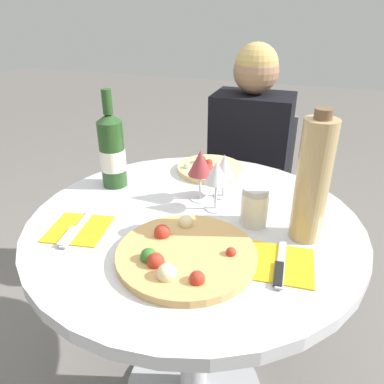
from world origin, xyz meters
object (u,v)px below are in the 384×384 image
Objects in this scene: seated_diner at (244,192)px; wine_bottle at (112,151)px; dining_table at (194,266)px; tall_carafe at (313,181)px; chair_behind_diner at (248,201)px; pizza_large at (184,254)px.

wine_bottle is at bearing 58.10° from seated_diner.
dining_table is at bearing 88.73° from seated_diner.
wine_bottle is 0.94× the size of tall_carafe.
tall_carafe is (0.29, -0.65, 0.39)m from seated_diner.
chair_behind_diner reaches higher than pizza_large.
wine_bottle reaches higher than dining_table.
pizza_large is at bearing -40.13° from wine_bottle.
seated_diner reaches higher than dining_table.
seated_diner is at bearing 58.10° from wine_bottle.
seated_diner is (0.01, 0.66, -0.06)m from dining_table.
seated_diner is 0.73m from wine_bottle.
seated_diner reaches higher than chair_behind_diner.
chair_behind_diner is at bearing 88.95° from dining_table.
dining_table is 1.13× the size of chair_behind_diner.
chair_behind_diner is 2.44× the size of tall_carafe.
tall_carafe reaches higher than chair_behind_diner.
wine_bottle is at bearing 139.87° from pizza_large.
tall_carafe reaches higher than dining_table.
seated_diner is 3.66× the size of wine_bottle.
pizza_large is 1.00× the size of tall_carafe.
chair_behind_diner is at bearing 109.97° from tall_carafe.
chair_behind_diner is (0.01, 0.80, -0.18)m from dining_table.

